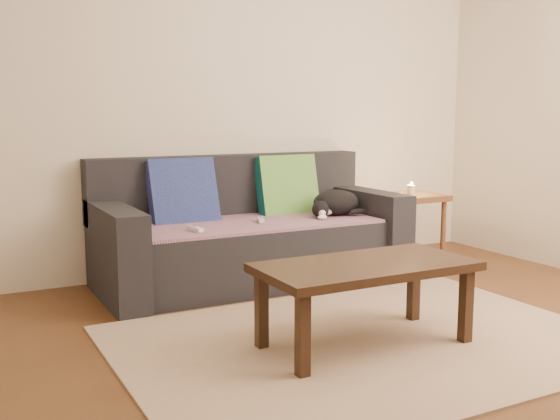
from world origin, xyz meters
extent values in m
plane|color=brown|center=(0.00, 0.00, 0.00)|extent=(4.50, 4.50, 0.00)
cube|color=beige|center=(0.00, 2.00, 1.30)|extent=(4.50, 0.04, 2.60)
cube|color=#232328|center=(0.00, 1.50, 0.21)|extent=(1.70, 0.78, 0.42)
cube|color=#232328|center=(0.00, 1.90, 0.65)|extent=(2.10, 0.18, 0.45)
cube|color=#232328|center=(-0.95, 1.50, 0.30)|extent=(0.20, 0.90, 0.60)
cube|color=#232328|center=(0.95, 1.50, 0.30)|extent=(0.20, 0.90, 0.60)
cube|color=#412C53|center=(0.00, 1.48, 0.43)|extent=(1.66, 0.74, 0.02)
cube|color=#131455|center=(-0.42, 1.74, 0.63)|extent=(0.47, 0.25, 0.48)
cube|color=#0C504F|center=(0.39, 1.74, 0.63)|extent=(0.46, 0.22, 0.47)
ellipsoid|color=black|center=(0.64, 1.45, 0.53)|extent=(0.40, 0.33, 0.18)
sphere|color=black|center=(0.46, 1.38, 0.50)|extent=(0.14, 0.14, 0.12)
sphere|color=white|center=(0.45, 1.33, 0.48)|extent=(0.06, 0.06, 0.05)
ellipsoid|color=black|center=(0.75, 1.33, 0.47)|extent=(0.15, 0.07, 0.04)
cube|color=white|center=(-0.50, 1.29, 0.46)|extent=(0.06, 0.15, 0.03)
cube|color=white|center=(0.02, 1.42, 0.46)|extent=(0.09, 0.15, 0.03)
cube|color=brown|center=(1.33, 1.45, 0.53)|extent=(0.44, 0.44, 0.04)
cylinder|color=brown|center=(1.15, 1.27, 0.25)|extent=(0.04, 0.04, 0.51)
cylinder|color=brown|center=(1.51, 1.27, 0.25)|extent=(0.04, 0.04, 0.51)
cylinder|color=brown|center=(1.15, 1.63, 0.25)|extent=(0.04, 0.04, 0.51)
cylinder|color=brown|center=(1.51, 1.63, 0.25)|extent=(0.04, 0.04, 0.51)
cylinder|color=beige|center=(1.33, 1.45, 0.59)|extent=(0.06, 0.06, 0.07)
sphere|color=#FFBF59|center=(1.33, 1.45, 0.63)|extent=(0.02, 0.02, 0.02)
cube|color=tan|center=(0.00, 0.15, 0.01)|extent=(2.50, 1.80, 0.01)
cube|color=black|center=(-0.04, 0.11, 0.41)|extent=(1.09, 0.54, 0.04)
cube|color=black|center=(-0.52, -0.10, 0.20)|extent=(0.05, 0.05, 0.39)
cube|color=black|center=(0.44, -0.10, 0.20)|extent=(0.05, 0.05, 0.39)
cube|color=black|center=(-0.52, 0.31, 0.20)|extent=(0.05, 0.05, 0.39)
cube|color=black|center=(0.44, 0.31, 0.20)|extent=(0.05, 0.05, 0.39)
camera|label=1|loc=(-1.90, -2.51, 1.17)|focal=42.00mm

